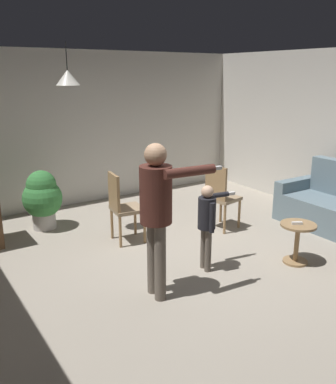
# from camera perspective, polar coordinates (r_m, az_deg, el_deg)

# --- Properties ---
(ground) EXTENTS (7.68, 7.68, 0.00)m
(ground) POSITION_cam_1_polar(r_m,az_deg,el_deg) (5.28, 3.26, -9.79)
(ground) COLOR #9E9384
(wall_back) EXTENTS (6.40, 0.10, 2.70)m
(wall_back) POSITION_cam_1_polar(r_m,az_deg,el_deg) (7.60, -11.42, 8.62)
(wall_back) COLOR beige
(wall_back) RESTS_ON ground
(side_table_by_couch) EXTENTS (0.44, 0.44, 0.52)m
(side_table_by_couch) POSITION_cam_1_polar(r_m,az_deg,el_deg) (5.39, 17.49, -6.16)
(side_table_by_couch) COLOR #99754C
(side_table_by_couch) RESTS_ON ground
(person_adult) EXTENTS (0.80, 0.53, 1.65)m
(person_adult) POSITION_cam_1_polar(r_m,az_deg,el_deg) (4.16, -1.52, -1.75)
(person_adult) COLOR #60564C
(person_adult) RESTS_ON ground
(person_child) EXTENTS (0.58, 0.30, 1.06)m
(person_child) POSITION_cam_1_polar(r_m,az_deg,el_deg) (4.88, 5.50, -3.64)
(person_child) COLOR #60564C
(person_child) RESTS_ON ground
(dining_chair_by_counter) EXTENTS (0.49, 0.49, 1.00)m
(dining_chair_by_counter) POSITION_cam_1_polar(r_m,az_deg,el_deg) (6.23, 7.28, -0.39)
(dining_chair_by_counter) COLOR #99754C
(dining_chair_by_counter) RESTS_ON ground
(dining_chair_near_wall) EXTENTS (0.47, 0.47, 1.00)m
(dining_chair_near_wall) POSITION_cam_1_polar(r_m,az_deg,el_deg) (5.74, -6.35, -1.79)
(dining_chair_near_wall) COLOR #99754C
(dining_chair_near_wall) RESTS_ON ground
(potted_plant_corner) EXTENTS (0.60, 0.60, 0.91)m
(potted_plant_corner) POSITION_cam_1_polar(r_m,az_deg,el_deg) (6.50, -17.05, -0.66)
(potted_plant_corner) COLOR #B7B2AD
(potted_plant_corner) RESTS_ON ground
(spare_remote_on_table) EXTENTS (0.13, 0.10, 0.04)m
(spare_remote_on_table) POSITION_cam_1_polar(r_m,az_deg,el_deg) (5.29, 17.48, -4.16)
(spare_remote_on_table) COLOR white
(spare_remote_on_table) RESTS_ON side_table_by_couch
(ceiling_light_pendant) EXTENTS (0.32, 0.32, 0.55)m
(ceiling_light_pendant) POSITION_cam_1_polar(r_m,az_deg,el_deg) (5.83, -13.75, 15.18)
(ceiling_light_pendant) COLOR silver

